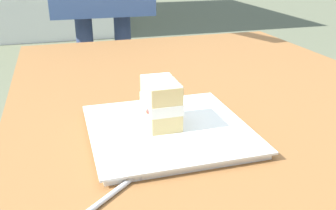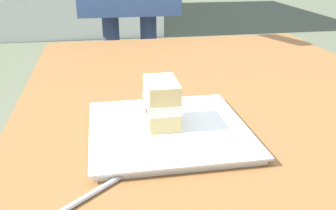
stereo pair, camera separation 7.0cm
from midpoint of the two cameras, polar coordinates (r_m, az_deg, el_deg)
name	(u,v)px [view 2 (the right image)]	position (r m, az deg, el deg)	size (l,w,h in m)	color
patio_table	(227,138)	(0.94, 11.06, -5.02)	(1.37, 0.97, 0.76)	brown
dessert_plate	(168,130)	(0.72, 2.78, -3.86)	(0.29, 0.29, 0.02)	white
cake_slice	(162,103)	(0.71, 1.89, 0.32)	(0.09, 0.07, 0.09)	#E0C17A
dessert_fork	(104,187)	(0.57, -6.11, -12.23)	(0.12, 0.14, 0.01)	silver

